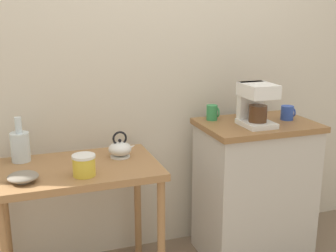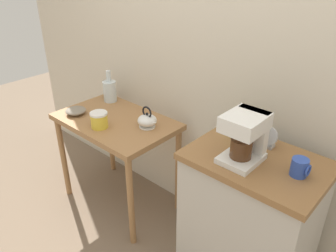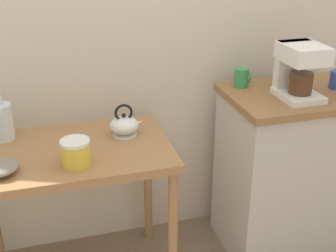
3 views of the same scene
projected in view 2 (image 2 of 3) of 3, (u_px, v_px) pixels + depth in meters
name	position (u px, v px, depth m)	size (l,w,h in m)	color
ground_plane	(174.00, 233.00, 2.48)	(8.00, 8.00, 0.00)	#7A6651
back_wall	(231.00, 36.00, 2.02)	(4.40, 0.10, 2.80)	beige
wooden_table	(116.00, 131.00, 2.51)	(0.89, 0.57, 0.76)	#9E7044
kitchen_counter	(247.00, 224.00, 1.94)	(0.71, 0.50, 0.91)	#BCB7AD
bowl_stoneware	(76.00, 111.00, 2.52)	(0.15, 0.15, 0.05)	gray
teakettle	(147.00, 120.00, 2.33)	(0.16, 0.13, 0.16)	white
glass_carafe_vase	(110.00, 90.00, 2.71)	(0.11, 0.11, 0.26)	silver
canister_enamel	(99.00, 120.00, 2.32)	(0.12, 0.12, 0.11)	gold
coffee_maker	(246.00, 135.00, 1.66)	(0.18, 0.22, 0.26)	white
mug_blue	(300.00, 167.00, 1.58)	(0.09, 0.08, 0.09)	#2D4CAD
mug_tall_green	(234.00, 125.00, 1.95)	(0.08, 0.07, 0.10)	#338C4C
table_clock	(268.00, 138.00, 1.81)	(0.10, 0.05, 0.12)	#B2B5BA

